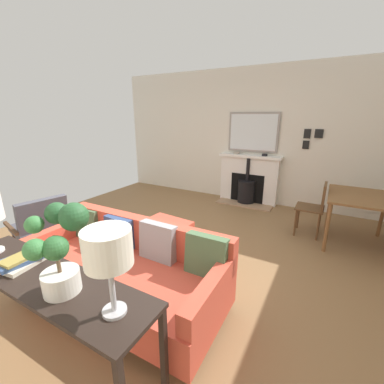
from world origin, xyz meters
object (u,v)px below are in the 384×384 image
at_px(dining_table, 360,202).
at_px(dining_chair_near_fireplace, 316,205).
at_px(sofa, 126,270).
at_px(potted_plant, 60,247).
at_px(fireplace, 248,182).
at_px(console_table, 46,286).
at_px(mantel_bowl_near, 237,153).
at_px(table_lamp_far_end, 108,250).
at_px(book_stack, 21,261).
at_px(ottoman, 163,233).
at_px(mantel_bowl_far, 265,155).
at_px(armchair_accent, 41,222).

height_order(dining_table, dining_chair_near_fireplace, dining_chair_near_fireplace).
relative_size(sofa, potted_plant, 3.54).
bearing_deg(dining_table, fireplace, -118.56).
relative_size(console_table, potted_plant, 3.12).
bearing_deg(mantel_bowl_near, table_lamp_far_end, 10.79).
xyz_separation_m(table_lamp_far_end, dining_chair_near_fireplace, (-3.28, 0.86, -0.63)).
xyz_separation_m(potted_plant, book_stack, (-0.01, -0.55, -0.28)).
distance_m(ottoman, potted_plant, 2.08).
bearing_deg(ottoman, mantel_bowl_near, 176.88).
xyz_separation_m(mantel_bowl_near, sofa, (3.59, 0.15, -0.72)).
bearing_deg(potted_plant, dining_table, 151.17).
bearing_deg(console_table, table_lamp_far_end, 90.00).
relative_size(mantel_bowl_far, potted_plant, 0.20).
height_order(mantel_bowl_far, console_table, mantel_bowl_far).
bearing_deg(armchair_accent, book_stack, 56.56).
relative_size(fireplace, mantel_bowl_far, 11.32).
xyz_separation_m(fireplace, book_stack, (4.33, -0.43, 0.33)).
height_order(ottoman, armchair_accent, armchair_accent).
xyz_separation_m(fireplace, dining_table, (1.05, 1.93, 0.19)).
xyz_separation_m(potted_plant, dining_table, (-3.29, 1.81, -0.42)).
distance_m(mantel_bowl_far, console_table, 4.39).
relative_size(armchair_accent, dining_table, 0.79).
height_order(mantel_bowl_far, ottoman, mantel_bowl_far).
distance_m(armchair_accent, table_lamp_far_end, 2.62).
relative_size(table_lamp_far_end, dining_chair_near_fireplace, 0.61).
relative_size(console_table, table_lamp_far_end, 3.51).
bearing_deg(fireplace, dining_chair_near_fireplace, 52.70).
bearing_deg(table_lamp_far_end, mantel_bowl_near, -169.21).
bearing_deg(sofa, dining_chair_near_fireplace, 148.58).
relative_size(ottoman, potted_plant, 1.22).
xyz_separation_m(mantel_bowl_near, console_table, (4.35, 0.15, -0.39)).
bearing_deg(potted_plant, table_lamp_far_end, 92.21).
xyz_separation_m(mantel_bowl_near, dining_table, (1.07, 2.24, -0.41)).
bearing_deg(table_lamp_far_end, sofa, -138.36).
xyz_separation_m(sofa, dining_chair_near_fireplace, (-2.51, 1.53, 0.17)).
bearing_deg(console_table, sofa, 179.83).
height_order(fireplace, ottoman, fireplace).
distance_m(ottoman, book_stack, 1.89).
bearing_deg(mantel_bowl_far, sofa, -7.12).
height_order(table_lamp_far_end, book_stack, table_lamp_far_end).
relative_size(book_stack, dining_chair_near_fireplace, 0.35).
bearing_deg(dining_table, mantel_bowl_near, -115.61).
bearing_deg(dining_chair_near_fireplace, console_table, -25.14).
height_order(mantel_bowl_far, potted_plant, potted_plant).
xyz_separation_m(mantel_bowl_near, armchair_accent, (3.43, -1.52, -0.62)).
distance_m(mantel_bowl_near, table_lamp_far_end, 4.43).
bearing_deg(table_lamp_far_end, console_table, -90.00).
relative_size(fireplace, mantel_bowl_near, 9.74).
relative_size(potted_plant, dining_chair_near_fireplace, 0.68).
bearing_deg(ottoman, fireplace, 170.11).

